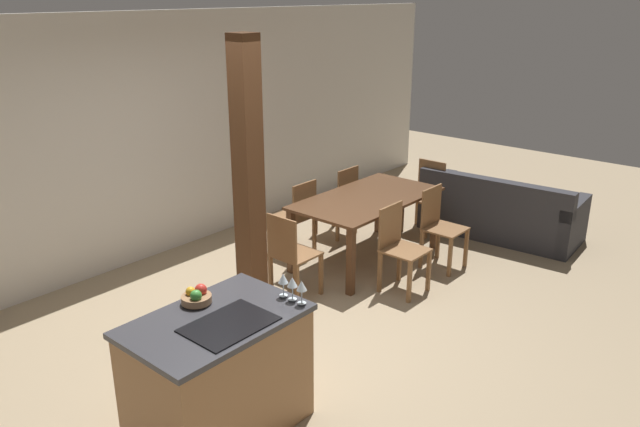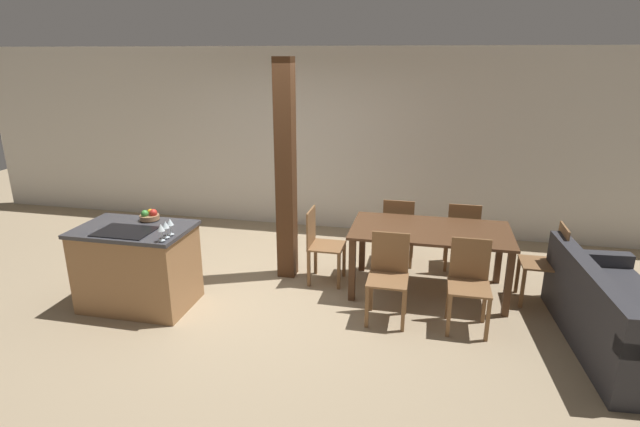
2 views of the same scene
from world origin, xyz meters
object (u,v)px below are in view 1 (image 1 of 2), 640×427
at_px(fruit_bowl, 197,296).
at_px(dining_chair_far_right, 340,199).
at_px(wine_glass_far, 283,279).
at_px(dining_chair_near_right, 440,225).
at_px(dining_chair_near_left, 399,246).
at_px(dining_chair_foot_end, 426,194).
at_px(couch, 500,213).
at_px(kitchen_island, 219,375).
at_px(wine_glass_near, 302,286).
at_px(dining_chair_head_end, 291,254).
at_px(timber_post, 249,182).
at_px(dining_chair_far_left, 297,216).
at_px(dining_table, 367,205).
at_px(wine_glass_middle, 292,283).

height_order(fruit_bowl, dining_chair_far_right, fruit_bowl).
distance_m(wine_glass_far, dining_chair_near_right, 2.98).
height_order(dining_chair_near_left, dining_chair_foot_end, same).
xyz_separation_m(dining_chair_near_right, couch, (1.31, -0.10, -0.19)).
bearing_deg(dining_chair_foot_end, kitchen_island, -76.75).
height_order(wine_glass_near, dining_chair_far_right, wine_glass_near).
bearing_deg(kitchen_island, dining_chair_head_end, 29.46).
relative_size(wine_glass_near, dining_chair_near_right, 0.19).
height_order(kitchen_island, timber_post, timber_post).
relative_size(dining_chair_foot_end, couch, 0.46).
distance_m(wine_glass_far, dining_chair_far_left, 2.85).
bearing_deg(fruit_bowl, kitchen_island, -101.91).
bearing_deg(dining_chair_near_left, dining_chair_far_left, 90.00).
xyz_separation_m(dining_chair_near_right, dining_chair_head_end, (-1.63, 0.70, 0.00)).
relative_size(dining_chair_near_right, dining_chair_head_end, 1.00).
xyz_separation_m(dining_chair_far_right, timber_post, (-2.07, -0.61, 0.81)).
bearing_deg(dining_table, dining_chair_near_right, -60.78).
height_order(wine_glass_middle, dining_table, wine_glass_middle).
bearing_deg(wine_glass_far, wine_glass_middle, -90.00).
bearing_deg(kitchen_island, fruit_bowl, 78.09).
bearing_deg(kitchen_island, dining_chair_foot_end, 13.25).
bearing_deg(dining_chair_far_right, wine_glass_middle, 33.51).
distance_m(kitchen_island, fruit_bowl, 0.55).
bearing_deg(dining_chair_foot_end, wine_glass_far, -73.17).
height_order(wine_glass_near, dining_chair_head_end, wine_glass_near).
relative_size(dining_table, dining_chair_far_left, 1.97).
relative_size(kitchen_island, dining_chair_foot_end, 1.32).
distance_m(wine_glass_far, timber_post, 1.50).
xyz_separation_m(fruit_bowl, dining_chair_near_left, (2.57, 0.05, -0.47)).
distance_m(dining_chair_far_right, timber_post, 2.30).
xyz_separation_m(wine_glass_middle, couch, (4.21, 0.42, -0.74)).
xyz_separation_m(wine_glass_middle, dining_chair_foot_end, (3.75, 1.22, -0.55)).
distance_m(dining_chair_near_right, dining_chair_far_left, 1.60).
bearing_deg(dining_chair_near_left, kitchen_island, -173.43).
height_order(fruit_bowl, wine_glass_far, wine_glass_far).
relative_size(wine_glass_near, timber_post, 0.07).
distance_m(wine_glass_middle, dining_chair_near_right, 2.99).
height_order(wine_glass_middle, couch, wine_glass_middle).
distance_m(wine_glass_near, wine_glass_far, 0.17).
distance_m(dining_chair_near_left, dining_chair_far_right, 1.60).
height_order(wine_glass_middle, wine_glass_far, same).
relative_size(wine_glass_near, couch, 0.09).
relative_size(wine_glass_far, dining_chair_near_left, 0.19).
xyz_separation_m(wine_glass_near, wine_glass_middle, (0.00, 0.09, 0.00)).
bearing_deg(fruit_bowl, dining_chair_foot_end, 10.18).
distance_m(kitchen_island, dining_chair_far_left, 3.12).
relative_size(wine_glass_far, couch, 0.09).
bearing_deg(dining_chair_head_end, dining_chair_far_right, -66.80).
bearing_deg(fruit_bowl, dining_chair_far_left, 29.49).
xyz_separation_m(wine_glass_middle, dining_chair_far_left, (2.12, 1.92, -0.55)).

